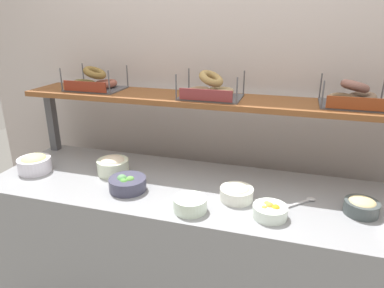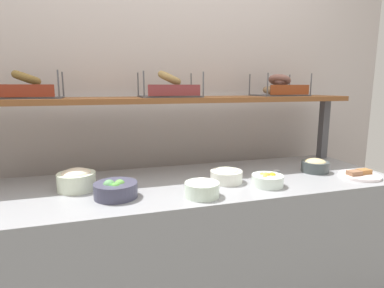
{
  "view_description": "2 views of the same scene",
  "coord_description": "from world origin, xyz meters",
  "px_view_note": "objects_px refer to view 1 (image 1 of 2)",
  "views": [
    {
      "loc": [
        0.45,
        -1.59,
        1.71
      ],
      "look_at": [
        -0.05,
        0.05,
        1.07
      ],
      "focal_mm": 32.54,
      "sensor_mm": 36.0,
      "label": 1
    },
    {
      "loc": [
        -0.41,
        -1.51,
        1.34
      ],
      "look_at": [
        0.06,
        0.03,
        1.04
      ],
      "focal_mm": 29.34,
      "sensor_mm": 36.0,
      "label": 2
    }
  ],
  "objects_px": {
    "bowl_hummus": "(362,206)",
    "bowl_potato_salad": "(113,165)",
    "bowl_fruit_salad": "(270,211)",
    "serving_spoon_near_plate": "(305,201)",
    "bagel_basket_poppy": "(353,97)",
    "bowl_egg_salad": "(34,163)",
    "bagel_basket_everything": "(210,90)",
    "bowl_scallion_spread": "(237,192)",
    "bowl_cream_cheese": "(190,203)",
    "bowl_veggie_mix": "(127,183)",
    "bagel_basket_cinnamon_raisin": "(95,82)"
  },
  "relations": [
    {
      "from": "bowl_hummus",
      "to": "bowl_potato_salad",
      "type": "bearing_deg",
      "value": 177.18
    },
    {
      "from": "bowl_fruit_salad",
      "to": "serving_spoon_near_plate",
      "type": "relative_size",
      "value": 1.12
    },
    {
      "from": "bowl_hummus",
      "to": "bagel_basket_poppy",
      "type": "xyz_separation_m",
      "value": [
        -0.06,
        0.31,
        0.44
      ]
    },
    {
      "from": "bowl_egg_salad",
      "to": "bagel_basket_everything",
      "type": "xyz_separation_m",
      "value": [
        0.97,
        0.33,
        0.42
      ]
    },
    {
      "from": "bowl_scallion_spread",
      "to": "serving_spoon_near_plate",
      "type": "bearing_deg",
      "value": 11.49
    },
    {
      "from": "bowl_egg_salad",
      "to": "serving_spoon_near_plate",
      "type": "bearing_deg",
      "value": 2.83
    },
    {
      "from": "bowl_potato_salad",
      "to": "bagel_basket_poppy",
      "type": "xyz_separation_m",
      "value": [
        1.24,
        0.25,
        0.42
      ]
    },
    {
      "from": "bowl_fruit_salad",
      "to": "bowl_potato_salad",
      "type": "bearing_deg",
      "value": 166.71
    },
    {
      "from": "bowl_cream_cheese",
      "to": "bowl_veggie_mix",
      "type": "bearing_deg",
      "value": 164.8
    },
    {
      "from": "bowl_fruit_salad",
      "to": "bagel_basket_everything",
      "type": "distance_m",
      "value": 0.74
    },
    {
      "from": "serving_spoon_near_plate",
      "to": "bagel_basket_poppy",
      "type": "relative_size",
      "value": 0.44
    },
    {
      "from": "bowl_veggie_mix",
      "to": "bagel_basket_cinnamon_raisin",
      "type": "relative_size",
      "value": 0.59
    },
    {
      "from": "bowl_potato_salad",
      "to": "bowl_egg_salad",
      "type": "bearing_deg",
      "value": -166.68
    },
    {
      "from": "bowl_hummus",
      "to": "bagel_basket_poppy",
      "type": "relative_size",
      "value": 0.49
    },
    {
      "from": "serving_spoon_near_plate",
      "to": "bowl_fruit_salad",
      "type": "bearing_deg",
      "value": -130.43
    },
    {
      "from": "bowl_potato_salad",
      "to": "bowl_egg_salad",
      "type": "distance_m",
      "value": 0.47
    },
    {
      "from": "bowl_cream_cheese",
      "to": "serving_spoon_near_plate",
      "type": "xyz_separation_m",
      "value": [
        0.52,
        0.23,
        -0.03
      ]
    },
    {
      "from": "serving_spoon_near_plate",
      "to": "bagel_basket_everything",
      "type": "relative_size",
      "value": 0.41
    },
    {
      "from": "bowl_veggie_mix",
      "to": "bagel_basket_poppy",
      "type": "xyz_separation_m",
      "value": [
        1.07,
        0.41,
        0.44
      ]
    },
    {
      "from": "bowl_fruit_salad",
      "to": "bowl_egg_salad",
      "type": "bearing_deg",
      "value": 175.49
    },
    {
      "from": "bowl_potato_salad",
      "to": "bowl_egg_salad",
      "type": "xyz_separation_m",
      "value": [
        -0.45,
        -0.11,
        -0.0
      ]
    },
    {
      "from": "bowl_cream_cheese",
      "to": "bowl_hummus",
      "type": "xyz_separation_m",
      "value": [
        0.76,
        0.2,
        -0.0
      ]
    },
    {
      "from": "bowl_veggie_mix",
      "to": "bagel_basket_everything",
      "type": "relative_size",
      "value": 0.57
    },
    {
      "from": "bowl_hummus",
      "to": "bowl_fruit_salad",
      "type": "height_order",
      "value": "bowl_hummus"
    },
    {
      "from": "bowl_hummus",
      "to": "bagel_basket_poppy",
      "type": "distance_m",
      "value": 0.54
    },
    {
      "from": "bowl_potato_salad",
      "to": "bowl_fruit_salad",
      "type": "relative_size",
      "value": 1.14
    },
    {
      "from": "bowl_fruit_salad",
      "to": "serving_spoon_near_plate",
      "type": "xyz_separation_m",
      "value": [
        0.16,
        0.18,
        -0.02
      ]
    },
    {
      "from": "bowl_cream_cheese",
      "to": "serving_spoon_near_plate",
      "type": "distance_m",
      "value": 0.57
    },
    {
      "from": "bowl_fruit_salad",
      "to": "bagel_basket_everything",
      "type": "relative_size",
      "value": 0.47
    },
    {
      "from": "bowl_veggie_mix",
      "to": "bowl_potato_salad",
      "type": "relative_size",
      "value": 1.08
    },
    {
      "from": "bowl_egg_salad",
      "to": "bagel_basket_poppy",
      "type": "bearing_deg",
      "value": 11.87
    },
    {
      "from": "bagel_basket_cinnamon_raisin",
      "to": "bowl_egg_salad",
      "type": "bearing_deg",
      "value": -122.78
    },
    {
      "from": "bowl_hummus",
      "to": "bowl_veggie_mix",
      "type": "bearing_deg",
      "value": -175.03
    },
    {
      "from": "bagel_basket_poppy",
      "to": "bowl_egg_salad",
      "type": "bearing_deg",
      "value": -168.13
    },
    {
      "from": "bowl_hummus",
      "to": "bowl_scallion_spread",
      "type": "bearing_deg",
      "value": -176.57
    },
    {
      "from": "bowl_hummus",
      "to": "serving_spoon_near_plate",
      "type": "bearing_deg",
      "value": 172.51
    },
    {
      "from": "bowl_scallion_spread",
      "to": "bagel_basket_everything",
      "type": "distance_m",
      "value": 0.59
    },
    {
      "from": "bagel_basket_cinnamon_raisin",
      "to": "bagel_basket_everything",
      "type": "xyz_separation_m",
      "value": [
        0.74,
        -0.02,
        0.0
      ]
    },
    {
      "from": "bowl_cream_cheese",
      "to": "bowl_hummus",
      "type": "distance_m",
      "value": 0.79
    },
    {
      "from": "bowl_potato_salad",
      "to": "bagel_basket_everything",
      "type": "height_order",
      "value": "bagel_basket_everything"
    },
    {
      "from": "bowl_cream_cheese",
      "to": "bowl_scallion_spread",
      "type": "distance_m",
      "value": 0.25
    },
    {
      "from": "bowl_veggie_mix",
      "to": "serving_spoon_near_plate",
      "type": "xyz_separation_m",
      "value": [
        0.89,
        0.13,
        -0.03
      ]
    },
    {
      "from": "bowl_hummus",
      "to": "serving_spoon_near_plate",
      "type": "xyz_separation_m",
      "value": [
        -0.25,
        0.03,
        -0.03
      ]
    },
    {
      "from": "bagel_basket_everything",
      "to": "bowl_egg_salad",
      "type": "bearing_deg",
      "value": -160.99
    },
    {
      "from": "bowl_potato_salad",
      "to": "bowl_veggie_mix",
      "type": "bearing_deg",
      "value": -43.6
    },
    {
      "from": "bowl_hummus",
      "to": "bagel_basket_everything",
      "type": "xyz_separation_m",
      "value": [
        -0.79,
        0.29,
        0.44
      ]
    },
    {
      "from": "bowl_fruit_salad",
      "to": "bagel_basket_poppy",
      "type": "xyz_separation_m",
      "value": [
        0.34,
        0.46,
        0.45
      ]
    },
    {
      "from": "bowl_veggie_mix",
      "to": "serving_spoon_near_plate",
      "type": "relative_size",
      "value": 1.39
    },
    {
      "from": "bagel_basket_poppy",
      "to": "bowl_hummus",
      "type": "bearing_deg",
      "value": -78.39
    },
    {
      "from": "bowl_veggie_mix",
      "to": "bagel_basket_poppy",
      "type": "height_order",
      "value": "bagel_basket_poppy"
    }
  ]
}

